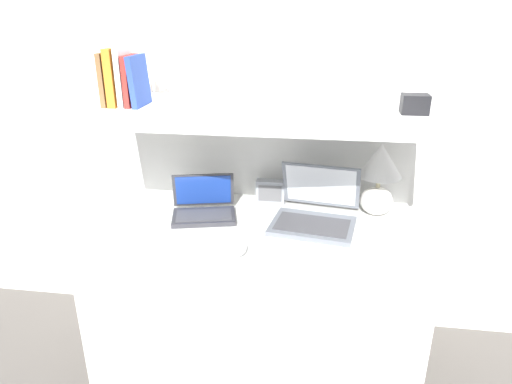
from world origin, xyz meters
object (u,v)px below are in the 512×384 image
computer_mouse (238,248)px  shelf_gadget (415,104)px  book_white (125,75)px  laptop_small (204,208)px  book_brown (108,79)px  book_blue (139,81)px  book_orange (116,77)px  router_box (271,191)px  laptop_large (315,213)px  book_red (132,81)px  table_lamp (379,174)px

computer_mouse → shelf_gadget: (0.62, 0.29, 0.49)m
book_white → laptop_small: bearing=0.2°
book_brown → book_blue: (0.13, 0.00, -0.00)m
book_orange → shelf_gadget: bearing=0.0°
router_box → laptop_large: bearing=-42.2°
book_brown → shelf_gadget: bearing=0.0°
computer_mouse → book_red: size_ratio=0.63×
table_lamp → book_red: (-1.01, -0.13, 0.39)m
book_brown → router_box: bearing=16.7°
laptop_large → book_orange: book_orange is taller
book_white → shelf_gadget: book_white is taller
router_box → shelf_gadget: bearing=-19.0°
book_red → shelf_gadget: size_ratio=2.00×
table_lamp → book_brown: size_ratio=1.54×
book_red → book_blue: 0.03m
book_brown → book_red: bearing=0.0°
laptop_small → table_lamp: bearing=10.0°
book_brown → computer_mouse: bearing=-26.8°
book_brown → book_red: size_ratio=1.05×
laptop_small → router_box: size_ratio=2.30×
book_orange → book_brown: bearing=180.0°
book_brown → book_red: 0.10m
table_lamp → laptop_small: bearing=-170.0°
laptop_small → book_orange: book_orange is taller
book_white → book_orange: bearing=180.0°
book_orange → book_red: size_ratio=1.13×
laptop_small → book_brown: size_ratio=1.48×
book_white → shelf_gadget: size_ratio=2.42×
laptop_small → book_orange: 0.64m
book_orange → computer_mouse: bearing=-28.2°
book_red → book_orange: bearing=180.0°
computer_mouse → book_brown: book_brown is taller
book_red → router_box: bearing=19.5°
router_box → book_red: book_red is taller
table_lamp → book_white: 1.12m
shelf_gadget → book_brown: bearing=180.0°
table_lamp → book_blue: 1.06m
computer_mouse → book_white: book_white is taller
laptop_small → computer_mouse: laptop_small is taller
table_lamp → router_box: table_lamp is taller
book_blue → shelf_gadget: size_ratio=2.01×
computer_mouse → book_white: bearing=150.0°
router_box → book_blue: 0.75m
table_lamp → book_red: size_ratio=1.61×
computer_mouse → book_brown: bearing=153.2°
laptop_small → book_red: book_red is taller
laptop_large → book_red: book_red is taller
shelf_gadget → router_box: bearing=161.0°
computer_mouse → book_brown: (-0.57, 0.29, 0.56)m
book_blue → computer_mouse: bearing=-33.0°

